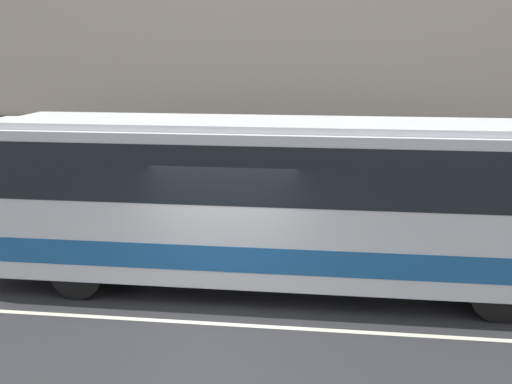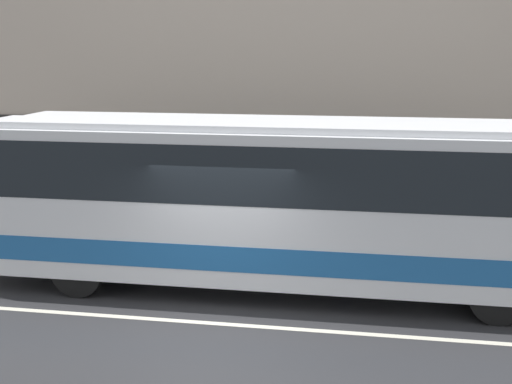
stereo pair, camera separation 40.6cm
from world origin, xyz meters
TOP-DOWN VIEW (x-y plane):
  - ground_plane at (0.00, 0.00)m, footprint 60.00×60.00m
  - sidewalk at (0.00, 5.29)m, footprint 60.00×2.58m
  - building_facade at (0.00, 6.72)m, footprint 60.00×0.35m
  - lane_stripe at (0.00, 0.00)m, footprint 54.00×0.14m
  - transit_bus at (0.55, 1.96)m, footprint 11.33×2.56m
  - pedestrian_waiting at (1.90, 4.54)m, footprint 0.36×0.36m

SIDE VIEW (x-z plane):
  - ground_plane at x=0.00m, z-range 0.00..0.00m
  - lane_stripe at x=0.00m, z-range 0.00..0.01m
  - sidewalk at x=0.00m, z-range 0.00..0.16m
  - pedestrian_waiting at x=1.90m, z-range 0.09..1.64m
  - transit_bus at x=0.55m, z-range 0.20..3.36m
  - building_facade at x=0.00m, z-range -0.19..10.61m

